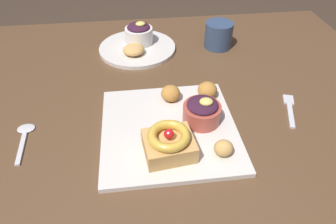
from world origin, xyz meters
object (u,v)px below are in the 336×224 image
berry_ramekin (202,111)px  fritter_back (224,148)px  coffee_mug (219,35)px  back_ramekin (139,34)px  back_plate (137,48)px  back_pastry (134,50)px  fritter_middle (207,90)px  cake_slice (168,143)px  fork (290,108)px  fritter_front (171,93)px  spoon (24,137)px  front_plate (169,129)px

berry_ramekin → fritter_back: size_ratio=2.16×
coffee_mug → back_ramekin: bearing=172.6°
back_plate → back_ramekin: bearing=69.7°
back_pastry → coffee_mug: 0.28m
fritter_middle → back_plate: bearing=119.9°
cake_slice → fork: cake_slice is taller
fritter_middle → coffee_mug: coffee_mug is taller
back_plate → back_pastry: (-0.01, -0.05, 0.02)m
fritter_front → berry_ramekin: bearing=-55.1°
fritter_back → spoon: fritter_back is taller
spoon → coffee_mug: (0.53, 0.36, 0.04)m
back_ramekin → back_pastry: back_ramekin is taller
cake_slice → fritter_middle: cake_slice is taller
cake_slice → fork: 0.34m
berry_ramekin → fritter_middle: (0.03, 0.09, -0.01)m
cake_slice → fritter_back: cake_slice is taller
back_plate → fritter_front: bearing=-76.1°
fritter_middle → spoon: 0.44m
cake_slice → fritter_front: 0.18m
back_ramekin → coffee_mug: back_ramekin is taller
berry_ramekin → back_pastry: (-0.14, 0.33, -0.01)m
cake_slice → coffee_mug: size_ratio=1.24×
coffee_mug → fork: bearing=-73.4°
back_plate → back_pastry: bearing=-105.1°
fritter_middle → fritter_back: 0.20m
fritter_back → back_plate: bearing=107.8°
fritter_front → back_pastry: bearing=109.1°
back_plate → back_ramekin: 0.05m
fritter_back → fritter_middle: bearing=87.1°
cake_slice → fork: size_ratio=0.89×
fritter_back → back_plate: (-0.16, 0.48, -0.02)m
back_ramekin → fork: back_ramekin is taller
spoon → fork: bearing=-91.9°
front_plate → fork: (0.31, 0.04, -0.00)m
fritter_front → spoon: (-0.34, -0.08, -0.03)m
coffee_mug → front_plate: bearing=-118.9°
back_ramekin → fork: 0.51m
front_plate → fritter_front: (0.02, 0.10, 0.03)m
front_plate → cake_slice: bearing=-99.3°
back_plate → fork: bearing=-43.6°
fritter_middle → cake_slice: bearing=-124.7°
cake_slice → back_ramekin: (-0.03, 0.49, 0.00)m
front_plate → spoon: size_ratio=2.40×
fritter_middle → fork: fritter_middle is taller
cake_slice → fritter_back: size_ratio=2.74×
fritter_front → back_pastry: 0.26m
front_plate → fritter_front: bearing=80.7°
fritter_middle → front_plate: bearing=-137.4°
coffee_mug → back_pastry: bearing=-172.5°
fritter_middle → fork: 0.21m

